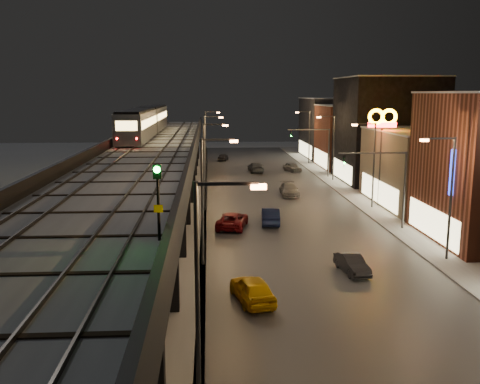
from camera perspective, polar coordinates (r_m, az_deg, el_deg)
name	(u,v)px	position (r m, az deg, el deg)	size (l,w,h in m)	color
ground	(216,352)	(26.30, -2.60, -16.69)	(220.00, 220.00, 0.00)	silver
road_surface	(278,201)	(60.11, 4.06, -1.02)	(17.00, 120.00, 0.06)	#46474D
sidewalk_right	(365,200)	(62.19, 13.24, -0.85)	(4.00, 120.00, 0.14)	#9FA1A8
under_viaduct_pavement	(157,203)	(59.89, -8.85, -1.16)	(11.00, 120.00, 0.06)	#9FA1A8
elevated_viaduct	(153,156)	(55.91, -9.31, 3.80)	(9.00, 100.00, 6.30)	black
viaduct_trackbed	(152,149)	(55.95, -9.33, 4.60)	(8.40, 100.00, 0.32)	#B2B7C1
viaduct_parapet_streetside	(195,144)	(55.65, -4.86, 5.15)	(0.30, 100.00, 1.10)	black
viaduct_parapet_far	(110,144)	(56.55, -13.74, 4.97)	(0.30, 100.00, 1.10)	black
building_c	(435,168)	(60.98, 20.06, 2.39)	(12.20, 15.20, 8.16)	#6C5F4F
building_d	(387,130)	(75.56, 15.41, 6.39)	(12.20, 13.20, 14.16)	black
building_e	(358,137)	(89.04, 12.46, 5.80)	(12.20, 12.20, 10.16)	brown
building_f	(337,128)	(102.51, 10.35, 6.74)	(12.20, 16.20, 11.16)	black
streetlight_left_0	(205,284)	(19.61, -3.78, -9.75)	(2.57, 0.28, 9.00)	#38383A
streetlight_left_1	(206,193)	(37.02, -3.63, -0.06)	(2.57, 0.28, 9.00)	#38383A
streetlight_right_1	(448,190)	(40.73, 21.28, 0.20)	(2.56, 0.28, 9.00)	#38383A
streetlight_left_2	(207,160)	(54.82, -3.58, 3.39)	(2.57, 0.28, 9.00)	#38383A
streetlight_right_2	(371,159)	(57.39, 13.85, 3.42)	(2.56, 0.28, 9.00)	#38383A
streetlight_left_3	(207,144)	(72.71, -3.55, 5.14)	(2.57, 0.28, 9.00)	#38383A
streetlight_right_3	(332,143)	(74.67, 9.78, 5.15)	(2.56, 0.28, 9.00)	#38383A
streetlight_left_4	(207,134)	(90.65, -3.54, 6.20)	(2.57, 0.28, 9.00)	#38383A
streetlight_right_4	(308,133)	(92.23, 7.25, 6.21)	(2.56, 0.28, 9.00)	#38383A
traffic_light_rig_a	(392,180)	(48.74, 15.90, 1.23)	(6.10, 0.34, 7.00)	#38383A
traffic_light_rig_b	(321,146)	(77.46, 8.62, 4.82)	(6.10, 0.34, 7.00)	#38383A
subway_train	(146,121)	(73.09, -9.98, 7.49)	(2.95, 35.45, 3.52)	gray
rail_signal	(158,187)	(19.65, -8.77, 0.51)	(0.33, 0.42, 2.86)	black
car_taxi	(252,290)	(31.53, 1.32, -10.39)	(1.82, 4.52, 1.54)	#E7AA07
car_near_white	(270,216)	(49.70, 3.25, -2.59)	(1.62, 4.65, 1.53)	#182046
car_mid_silver	(232,221)	(48.10, -0.81, -3.08)	(2.37, 5.13, 1.43)	maroon
car_mid_dark	(256,168)	(82.20, 1.68, 2.62)	(2.06, 5.06, 1.47)	#404348
car_far_white	(223,157)	(96.20, -1.82, 3.72)	(1.53, 3.80, 1.29)	black
car_onc_silver	(352,265)	(37.14, 11.86, -7.59)	(1.32, 3.77, 1.24)	black
car_onc_white	(289,190)	(63.41, 5.27, 0.20)	(2.01, 4.94, 1.43)	gray
car_onc_red	(292,167)	(83.22, 5.59, 2.64)	(1.62, 4.02, 1.37)	gray
sign_mcdonalds	(382,127)	(58.35, 14.93, 6.74)	(3.10, 0.50, 10.42)	#38383A
sign_carwash	(460,181)	(43.09, 22.43, 1.08)	(1.52, 0.35, 7.91)	#38383A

